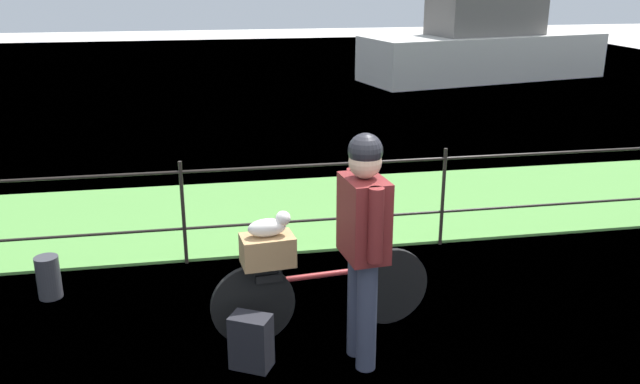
% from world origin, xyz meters
% --- Properties ---
extents(grass_strip, '(27.00, 2.40, 0.03)m').
position_xyz_m(grass_strip, '(0.00, 3.59, 0.01)').
color(grass_strip, '#569342').
rests_on(grass_strip, ground).
extents(harbor_water, '(30.00, 30.00, 0.00)m').
position_xyz_m(harbor_water, '(0.00, 10.10, 0.00)').
color(harbor_water, slate).
rests_on(harbor_water, ground).
extents(iron_fence, '(18.04, 0.04, 1.02)m').
position_xyz_m(iron_fence, '(0.00, 2.36, 0.60)').
color(iron_fence, '#28231E').
rests_on(iron_fence, ground).
extents(bicycle_main, '(1.72, 0.25, 0.63)m').
position_xyz_m(bicycle_main, '(-0.25, 0.86, 0.34)').
color(bicycle_main, black).
rests_on(bicycle_main, ground).
extents(wooden_crate, '(0.40, 0.29, 0.22)m').
position_xyz_m(wooden_crate, '(-0.65, 0.82, 0.75)').
color(wooden_crate, '#A87F51').
rests_on(wooden_crate, bicycle_main).
extents(terrier_dog, '(0.32, 0.17, 0.18)m').
position_xyz_m(terrier_dog, '(-0.62, 0.82, 0.93)').
color(terrier_dog, silver).
rests_on(terrier_dog, wooden_crate).
extents(cyclist_person, '(0.30, 0.54, 1.68)m').
position_xyz_m(cyclist_person, '(-0.03, 0.43, 1.00)').
color(cyclist_person, '#383D51').
rests_on(cyclist_person, ground).
extents(backpack_on_paving, '(0.33, 0.29, 0.40)m').
position_xyz_m(backpack_on_paving, '(-0.81, 0.49, 0.20)').
color(backpack_on_paving, black).
rests_on(backpack_on_paving, ground).
extents(mooring_bollard, '(0.20, 0.20, 0.38)m').
position_xyz_m(mooring_bollard, '(-2.43, 1.86, 0.19)').
color(mooring_bollard, '#38383D').
rests_on(mooring_bollard, ground).
extents(moored_boat_near, '(6.75, 3.35, 3.76)m').
position_xyz_m(moored_boat_near, '(6.32, 12.89, 0.80)').
color(moored_boat_near, silver).
rests_on(moored_boat_near, ground).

